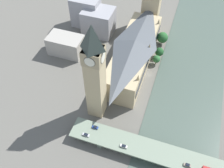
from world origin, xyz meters
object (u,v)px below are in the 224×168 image
at_px(road_bridge, 176,158).
at_px(car_northbound_lead, 86,135).
at_px(victoria_tower, 152,2).
at_px(parliament_hall, 134,53).
at_px(car_northbound_mid, 124,146).
at_px(car_northbound_tail, 95,127).
at_px(car_southbound_lead, 187,165).
at_px(clock_tower, 95,73).

bearing_deg(road_bridge, car_northbound_lead, 3.71).
bearing_deg(car_northbound_lead, victoria_tower, -94.20).
bearing_deg(parliament_hall, car_northbound_lead, 82.76).
bearing_deg(car_northbound_mid, road_bridge, -173.89).
bearing_deg(car_northbound_tail, car_southbound_lead, 174.13).
distance_m(car_northbound_lead, car_northbound_tail, 8.04).
relative_size(victoria_tower, car_northbound_lead, 11.73).
distance_m(car_northbound_lead, car_southbound_lead, 65.24).
bearing_deg(car_northbound_tail, clock_tower, -73.07).
height_order(victoria_tower, car_northbound_tail, victoria_tower).
relative_size(parliament_hall, car_northbound_mid, 19.15).
bearing_deg(car_northbound_lead, clock_tower, -86.16).
distance_m(clock_tower, car_southbound_lead, 78.51).
height_order(car_northbound_mid, car_northbound_tail, car_northbound_tail).
relative_size(parliament_hall, clock_tower, 1.18).
relative_size(car_northbound_lead, car_northbound_tail, 1.14).
xyz_separation_m(clock_tower, road_bridge, (-59.85, 20.90, -35.47)).
height_order(clock_tower, victoria_tower, clock_tower).
xyz_separation_m(car_northbound_lead, car_northbound_tail, (-3.68, -7.15, 0.04)).
xyz_separation_m(parliament_hall, clock_tower, (11.71, 54.53, 27.49)).
relative_size(road_bridge, car_northbound_lead, 28.82).
height_order(road_bridge, car_northbound_mid, car_northbound_mid).
relative_size(clock_tower, car_southbound_lead, 17.41).
xyz_separation_m(parliament_hall, car_southbound_lead, (-55.18, 78.38, -5.98)).
bearing_deg(clock_tower, victoria_tower, -95.97).
height_order(parliament_hall, car_southbound_lead, parliament_hall).
height_order(victoria_tower, car_northbound_lead, victoria_tower).
xyz_separation_m(parliament_hall, road_bridge, (-48.13, 75.43, -7.98)).
distance_m(road_bridge, car_northbound_mid, 32.79).
relative_size(parliament_hall, victoria_tower, 1.61).
relative_size(clock_tower, victoria_tower, 1.36).
bearing_deg(clock_tower, parliament_hall, -102.12).
bearing_deg(car_northbound_mid, car_northbound_lead, 0.64).
bearing_deg(clock_tower, car_northbound_mid, 138.23).
bearing_deg(car_northbound_mid, car_southbound_lead, -179.23).
bearing_deg(car_northbound_lead, car_northbound_tail, -117.25).
bearing_deg(parliament_hall, victoria_tower, -89.94).
distance_m(road_bridge, car_northbound_lead, 58.35).
relative_size(parliament_hall, road_bridge, 0.65).
xyz_separation_m(parliament_hall, car_northbound_tail, (6.38, 72.05, -6.01)).
xyz_separation_m(victoria_tower, car_northbound_lead, (10.00, 136.12, -18.91)).
xyz_separation_m(road_bridge, car_northbound_tail, (54.51, -3.38, 1.96)).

